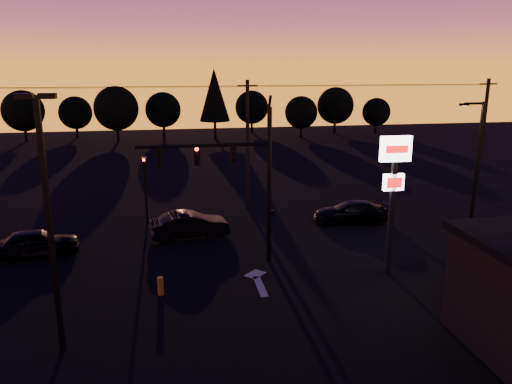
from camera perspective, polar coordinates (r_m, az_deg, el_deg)
ground at (r=22.63m, az=-0.30°, el=-11.89°), size 120.00×120.00×0.00m
lane_arrow at (r=24.19m, az=0.21°, el=-10.06°), size 1.20×3.10×0.01m
traffic_signal_mast at (r=24.75m, az=-2.10°, el=2.54°), size 6.79×0.52×8.58m
secondary_signal at (r=32.33m, az=-12.57°, el=1.27°), size 0.30×0.31×4.35m
parking_lot_light at (r=18.12m, az=-22.67°, el=-1.97°), size 1.25×0.30×9.14m
pylon_sign at (r=24.43m, az=15.48°, el=1.80°), size 1.50×0.28×6.80m
streetlight at (r=31.33m, az=23.80°, el=2.88°), size 1.55×0.35×8.00m
utility_pole_1 at (r=34.85m, az=-0.96°, el=5.46°), size 1.40×0.26×9.00m
utility_pole_2 at (r=41.63m, az=24.45°, el=5.65°), size 1.40×0.26×9.00m
power_wires at (r=34.45m, az=-0.98°, el=12.00°), size 36.00×1.22×0.07m
bollard at (r=23.05m, az=-10.85°, el=-10.51°), size 0.28×0.28×0.83m
tree_0 at (r=72.67m, az=-25.08°, el=8.39°), size 5.36×5.36×6.74m
tree_1 at (r=74.37m, az=-19.94°, el=8.51°), size 4.54×4.54×5.71m
tree_2 at (r=68.55m, az=-15.69°, el=9.18°), size 5.77×5.78×7.26m
tree_3 at (r=72.27m, az=-10.57°, el=9.22°), size 4.95×4.95×6.22m
tree_4 at (r=69.41m, az=-4.78°, el=11.01°), size 4.18×4.18×9.50m
tree_5 at (r=75.29m, az=-0.49°, el=9.66°), size 4.95×4.95×6.22m
tree_6 at (r=70.75m, az=5.18°, el=9.04°), size 4.54×4.54×5.71m
tree_7 at (r=75.31m, az=9.07°, el=9.72°), size 5.36×5.36×6.74m
tree_8 at (r=76.63m, az=13.59°, el=8.88°), size 4.12×4.12×5.19m
car_left at (r=29.31m, az=-23.81°, el=-5.33°), size 4.62×2.55×1.49m
car_mid at (r=29.90m, az=-7.58°, el=-3.74°), size 4.86×2.33×1.54m
car_right at (r=33.02m, az=10.78°, el=-2.25°), size 5.04×2.68×1.39m
suv_parked at (r=24.43m, az=26.56°, el=-9.66°), size 3.63×5.47×1.39m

